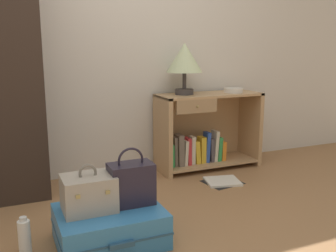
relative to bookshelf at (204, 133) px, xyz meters
The scene contains 10 objects.
ground_plane 1.58m from the bookshelf, 126.18° to the right, with size 9.00×9.00×0.00m, color #9E7047.
back_wall 1.35m from the bookshelf, 164.42° to the left, with size 6.40×0.10×2.60m, color silver.
bookshelf is the anchor object (origin of this frame).
table_lamp 0.73m from the bookshelf, behind, with size 0.33×0.33×0.47m.
bowl 0.49m from the bookshelf, ahead, with size 0.18×0.18×0.04m, color silver.
suitcase_large 1.65m from the bookshelf, 138.67° to the right, with size 0.62×0.50×0.21m.
train_case 1.70m from the bookshelf, 142.07° to the right, with size 0.30×0.25×0.28m.
handbag 1.51m from the bookshelf, 135.82° to the right, with size 0.27×0.16×0.35m.
bottle 1.99m from the bookshelf, 149.35° to the right, with size 0.07×0.07×0.22m.
open_book_on_floor 0.56m from the bookshelf, 98.08° to the right, with size 0.33×0.31×0.02m.
Camera 1 is at (-0.85, -1.94, 1.16)m, focal length 41.57 mm.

